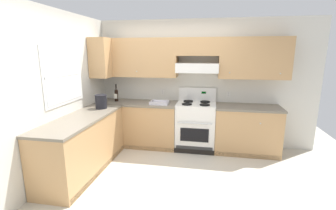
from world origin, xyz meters
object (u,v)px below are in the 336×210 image
Objects in this scene: stove at (196,125)px; wine_bottle at (116,94)px; bucket at (101,101)px; bowl at (159,103)px.

wine_bottle reaches higher than stove.
wine_bottle is at bearing 88.15° from bucket.
wine_bottle is 0.66m from bucket.
stove is at bearing 21.22° from bucket.
bucket reaches higher than bowl.
bowl is at bearing -5.71° from wine_bottle.
wine_bottle reaches higher than bowl.
stove is 1.88m from bucket.
wine_bottle is 0.95m from bowl.
bucket is (-0.02, -0.66, -0.01)m from wine_bottle.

